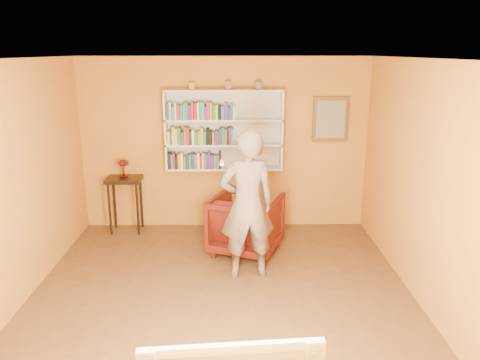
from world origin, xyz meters
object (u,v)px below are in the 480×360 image
console_table (125,187)px  person (247,205)px  ruby_lustre (123,165)px  bookshelf (224,130)px  armchair (246,224)px

console_table → person: (1.87, -1.55, 0.22)m
ruby_lustre → bookshelf: bearing=5.9°
ruby_lustre → armchair: 2.15m
bookshelf → person: 1.85m
bookshelf → console_table: bearing=-174.1°
bookshelf → console_table: bookshelf is taller
bookshelf → ruby_lustre: (-1.56, -0.16, -0.51)m
bookshelf → armchair: 1.56m
bookshelf → armchair: size_ratio=1.96×
bookshelf → ruby_lustre: 1.65m
armchair → person: 0.91m
armchair → bookshelf: bearing=-50.8°
person → console_table: bearing=-49.4°
console_table → ruby_lustre: size_ratio=3.10×
ruby_lustre → armchair: ruby_lustre is taller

